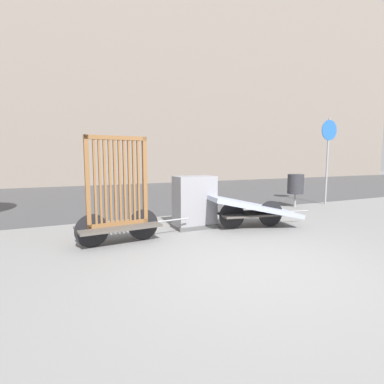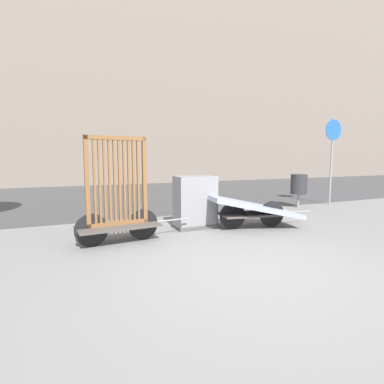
# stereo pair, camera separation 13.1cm
# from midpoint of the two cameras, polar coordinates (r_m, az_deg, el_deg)

# --- Properties ---
(ground_plane) EXTENTS (60.00, 60.00, 0.00)m
(ground_plane) POSITION_cam_midpoint_polar(r_m,az_deg,el_deg) (4.32, 11.51, -13.80)
(ground_plane) COLOR slate
(road_strip) EXTENTS (56.00, 9.78, 0.01)m
(road_strip) POSITION_cam_midpoint_polar(r_m,az_deg,el_deg) (12.41, -12.63, -0.54)
(road_strip) COLOR #424244
(road_strip) RESTS_ON ground_plane
(building_facade) EXTENTS (48.00, 4.00, 14.22)m
(building_facade) POSITION_cam_midpoint_polar(r_m,az_deg,el_deg) (19.93, -17.37, 22.60)
(building_facade) COLOR slate
(building_facade) RESTS_ON ground_plane
(bike_cart_with_bedframe) EXTENTS (2.13, 0.77, 1.86)m
(bike_cart_with_bedframe) POSITION_cam_midpoint_polar(r_m,az_deg,el_deg) (5.36, -13.21, -2.52)
(bike_cart_with_bedframe) COLOR #4C4742
(bike_cart_with_bedframe) RESTS_ON ground_plane
(bike_cart_with_mattress) EXTENTS (2.43, 1.31, 0.73)m
(bike_cart_with_mattress) POSITION_cam_midpoint_polar(r_m,az_deg,el_deg) (6.53, 12.07, -3.02)
(bike_cart_with_mattress) COLOR #4C4742
(bike_cart_with_mattress) RESTS_ON ground_plane
(utility_cabinet) EXTENTS (0.91, 0.56, 1.11)m
(utility_cabinet) POSITION_cam_midpoint_polar(r_m,az_deg,el_deg) (6.40, 1.20, -2.29)
(utility_cabinet) COLOR #4C4C4C
(utility_cabinet) RESTS_ON ground_plane
(trash_bin) EXTENTS (0.48, 0.48, 1.00)m
(trash_bin) POSITION_cam_midpoint_polar(r_m,az_deg,el_deg) (9.54, 20.06, 1.39)
(trash_bin) COLOR gray
(trash_bin) RESTS_ON ground_plane
(sign_post) EXTENTS (0.64, 0.06, 2.73)m
(sign_post) POSITION_cam_midpoint_polar(r_m,az_deg,el_deg) (10.45, 25.50, 7.64)
(sign_post) COLOR gray
(sign_post) RESTS_ON ground_plane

